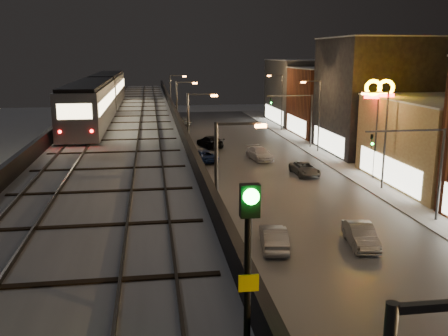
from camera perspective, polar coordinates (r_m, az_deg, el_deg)
road_surface at (r=48.59m, az=5.34°, el=-1.62°), size 17.00×120.00×0.06m
sidewalk_right at (r=51.83m, az=16.15°, el=-1.12°), size 4.00×120.00×0.14m
under_viaduct_pavement at (r=47.31m, az=-10.77°, el=-2.20°), size 11.00×120.00×0.06m
elevated_viaduct at (r=43.07m, az=-11.24°, el=3.89°), size 9.00×100.00×6.30m
viaduct_trackbed at (r=43.08m, az=-11.29°, el=4.93°), size 8.40×100.00×0.32m
viaduct_parapet_streetside at (r=43.05m, az=-5.48°, el=5.74°), size 0.30×100.00×1.10m
viaduct_parapet_far at (r=43.49m, az=-17.05°, el=5.30°), size 0.30×100.00×1.10m
building_d at (r=65.11m, az=17.08°, el=7.87°), size 12.20×13.20×14.16m
building_e at (r=78.12m, az=12.60°, el=7.41°), size 12.20×12.20×10.16m
building_f at (r=91.25m, az=9.48°, el=8.62°), size 12.20×16.20×11.16m
streetlight_left_1 at (r=24.90m, az=-0.26°, el=-3.34°), size 2.57×0.28×9.00m
streetlight_left_2 at (r=42.37m, az=-3.71°, el=3.45°), size 2.57×0.28×9.00m
streetlight_right_2 at (r=46.96m, az=17.68°, el=3.80°), size 2.56×0.28×9.00m
streetlight_left_3 at (r=60.16m, az=-5.14°, el=6.25°), size 2.57×0.28×9.00m
streetlight_right_3 at (r=63.48m, az=10.61°, el=6.43°), size 2.56×0.28×9.00m
streetlight_left_4 at (r=78.04m, az=-5.93°, el=7.76°), size 2.57×0.28×9.00m
streetlight_right_4 at (r=80.63m, az=6.46°, el=7.92°), size 2.56×0.28×9.00m
traffic_light_rig_a at (r=38.88m, az=22.16°, el=0.53°), size 6.10×0.34×7.00m
traffic_light_rig_b at (r=66.11m, az=9.01°, el=6.10°), size 6.10×0.34×7.00m
subway_train at (r=49.83m, az=-13.91°, el=8.10°), size 2.87×34.92×3.43m
rail_signal at (r=9.17m, az=2.88°, el=-7.67°), size 0.39×0.45×3.35m
car_near_white at (r=32.25m, az=5.70°, el=-7.99°), size 2.13×4.58×1.45m
car_mid_silver at (r=57.37m, az=-2.47°, el=1.35°), size 3.59×5.38×1.37m
car_mid_dark at (r=66.18m, az=-1.61°, el=2.99°), size 3.58×5.62×1.52m
car_far_white at (r=88.00m, az=-4.60°, el=5.44°), size 2.64×4.66×1.49m
car_onc_silver at (r=33.64m, az=15.36°, el=-7.50°), size 2.18×4.60×1.46m
car_onc_dark at (r=51.63m, az=9.21°, el=-0.16°), size 2.33×4.76×1.30m
car_onc_white at (r=58.50m, az=4.08°, el=1.60°), size 2.82×5.27×1.45m
sign_mcdonalds at (r=50.68m, az=17.28°, el=7.55°), size 2.91×0.76×9.81m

